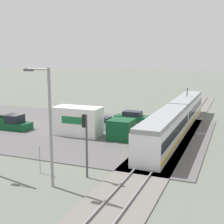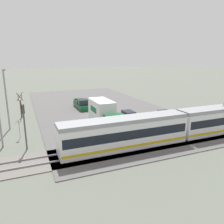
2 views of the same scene
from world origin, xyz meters
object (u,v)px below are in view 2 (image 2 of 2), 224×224
Objects in this scene: sedan_car_0 at (129,117)px; no_parking_sign at (19,127)px; box_truck at (105,113)px; street_lamp_near_crossing at (6,95)px; pickup_truck at (82,105)px; street_tree at (21,106)px; light_rail_tram at (180,125)px; traffic_light_pole at (24,120)px; sedan_car_1 at (166,117)px.

sedan_car_0 is 1.90× the size of no_parking_sign.
box_truck is 1.15× the size of street_lamp_near_crossing.
pickup_truck is 2.59× the size of no_parking_sign.
street_tree reaches higher than sedan_car_0.
light_rail_tram is at bearing -75.14° from sedan_car_0.
street_lamp_near_crossing is at bearing 32.05° from pickup_truck.
no_parking_sign is (0.63, -3.64, -1.77)m from traffic_light_pole.
traffic_light_pole is at bearing 99.88° from no_parking_sign.
box_truck is 11.46m from no_parking_sign.
pickup_truck is 1.21× the size of traffic_light_pole.
light_rail_tram is 7.02× the size of street_tree.
box_truck is 4.11× the size of no_parking_sign.
light_rail_tram reaches higher than pickup_truck.
light_rail_tram reaches higher than box_truck.
no_parking_sign is (17.60, -7.35, -0.30)m from light_rail_tram.
street_tree is 6.24m from street_lamp_near_crossing.
street_lamp_near_crossing is at bearing -73.59° from no_parking_sign.
no_parking_sign is at bearing 47.69° from pickup_truck.
pickup_truck is 10.86m from street_tree.
sedan_car_0 is at bearing 170.31° from street_lamp_near_crossing.
no_parking_sign is at bearing -174.33° from sedan_car_0.
box_truck is 9.38m from sedan_car_1.
sedan_car_0 is (-4.38, 10.42, -0.09)m from pickup_truck.
box_truck reaches higher than sedan_car_1.
light_rail_tram is 10.79m from box_truck.
no_parking_sign is at bearing 177.78° from sedan_car_1.
box_truck is 2.16× the size of sedan_car_0.
box_truck is 13.82m from street_tree.
pickup_truck is 18.79m from traffic_light_pole.
light_rail_tram is 6.06× the size of sedan_car_1.
sedan_car_1 is (-2.82, -6.56, -0.98)m from light_rail_tram.
sedan_car_0 is 5.66m from sedan_car_1.
street_tree is (0.35, -13.36, -1.28)m from traffic_light_pole.
street_tree reaches higher than sedan_car_1.
pickup_truck is at bearing -147.95° from street_lamp_near_crossing.
pickup_truck is 1.36× the size of sedan_car_0.
sedan_car_0 is 15.34m from no_parking_sign.
light_rail_tram reaches higher than sedan_car_1.
light_rail_tram is 22.39m from street_lamp_near_crossing.
light_rail_tram is 3.12× the size of box_truck.
light_rail_tram is 4.95× the size of pickup_truck.
street_tree is at bearing -106.20° from street_lamp_near_crossing.
light_rail_tram is 20.45m from pickup_truck.
street_tree reaches higher than no_parking_sign.
pickup_truck is at bearing -132.31° from no_parking_sign.
pickup_truck reaches higher than sedan_car_1.
light_rail_tram is 3.59× the size of street_lamp_near_crossing.
pickup_truck is at bearing -70.75° from light_rail_tram.
sedan_car_1 is 20.14m from traffic_light_pole.
no_parking_sign reaches higher than sedan_car_1.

